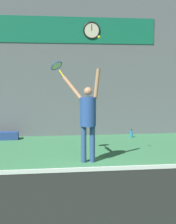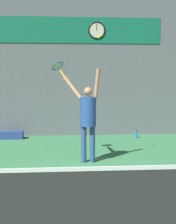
# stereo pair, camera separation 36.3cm
# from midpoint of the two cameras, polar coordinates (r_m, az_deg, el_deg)

# --- Properties ---
(ground_plane) EXTENTS (18.00, 18.00, 0.00)m
(ground_plane) POSITION_cam_midpoint_polar(r_m,az_deg,el_deg) (5.60, 0.67, -14.91)
(ground_plane) COLOR #387A4C
(back_wall) EXTENTS (18.00, 0.10, 5.00)m
(back_wall) POSITION_cam_midpoint_polar(r_m,az_deg,el_deg) (10.98, -3.49, 8.70)
(back_wall) COLOR slate
(back_wall) RESTS_ON ground_plane
(sponsor_banner) EXTENTS (5.64, 0.02, 0.89)m
(sponsor_banner) POSITION_cam_midpoint_polar(r_m,az_deg,el_deg) (11.03, -3.51, 14.73)
(sponsor_banner) COLOR #146B4C
(scoreboard_clock) EXTENTS (0.60, 0.05, 0.60)m
(scoreboard_clock) POSITION_cam_midpoint_polar(r_m,az_deg,el_deg) (11.07, -0.31, 14.71)
(scoreboard_clock) COLOR beige
(court_net) EXTENTS (8.33, 0.07, 1.06)m
(court_net) POSITION_cam_midpoint_polar(r_m,az_deg,el_deg) (4.00, 3.84, -16.15)
(court_net) COLOR #333333
(court_net) RESTS_ON ground_plane
(tennis_player) EXTENTS (0.91, 0.56, 2.25)m
(tennis_player) POSITION_cam_midpoint_polar(r_m,az_deg,el_deg) (7.41, -1.45, -0.58)
(tennis_player) COLOR #2D4C7F
(tennis_player) RESTS_ON ground_plane
(tennis_racket) EXTENTS (0.39, 0.39, 0.39)m
(tennis_racket) POSITION_cam_midpoint_polar(r_m,az_deg,el_deg) (7.80, -7.04, 8.26)
(tennis_racket) COLOR yellow
(tennis_ball) EXTENTS (0.07, 0.07, 0.07)m
(tennis_ball) POSITION_cam_midpoint_polar(r_m,az_deg,el_deg) (7.33, 0.58, 13.54)
(tennis_ball) COLOR #CCDB2D
(water_bottle) EXTENTS (0.08, 0.08, 0.28)m
(water_bottle) POSITION_cam_midpoint_polar(r_m,az_deg,el_deg) (10.74, 6.99, -3.98)
(water_bottle) COLOR #198CCC
(water_bottle) RESTS_ON ground_plane
(equipment_bag) EXTENTS (0.78, 0.33, 0.25)m
(equipment_bag) POSITION_cam_midpoint_polar(r_m,az_deg,el_deg) (10.72, -15.66, -4.20)
(equipment_bag) COLOR navy
(equipment_bag) RESTS_ON ground_plane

